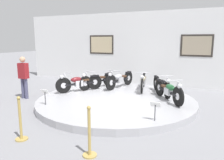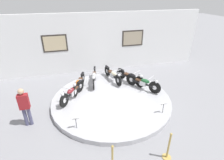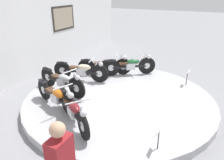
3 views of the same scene
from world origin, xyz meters
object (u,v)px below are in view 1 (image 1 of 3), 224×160
info_placard_front_centre (155,107)px  motorcycle_black (162,85)px  stanchion_post_left_of_entry (21,125)px  stanchion_post_right_of_entry (89,139)px  motorcycle_cream (143,81)px  motorcycle_green (169,90)px  info_placard_front_left (45,94)px  motorcycle_silver (120,79)px  motorcycle_maroon (79,82)px  motorcycle_orange (97,80)px  visitor_standing (24,75)px

info_placard_front_centre → motorcycle_black: bearing=97.5°
stanchion_post_left_of_entry → stanchion_post_right_of_entry: size_ratio=1.00×
motorcycle_black → stanchion_post_left_of_entry: size_ratio=1.71×
motorcycle_cream → motorcycle_black: bearing=-29.4°
motorcycle_green → stanchion_post_right_of_entry: 3.98m
motorcycle_green → info_placard_front_left: motorcycle_green is taller
motorcycle_silver → motorcycle_maroon: bearing=-134.0°
motorcycle_orange → motorcycle_black: motorcycle_black is taller
motorcycle_orange → motorcycle_black: size_ratio=1.06×
motorcycle_orange → motorcycle_black: (2.76, 0.00, 0.00)m
motorcycle_orange → info_placard_front_left: (-0.38, -2.82, -0.00)m
info_placard_front_left → visitor_standing: (-1.78, 0.91, 0.34)m
motorcycle_green → info_placard_front_centre: bearing=-90.4°
motorcycle_green → info_placard_front_left: (-3.53, -2.01, -0.02)m
info_placard_front_left → stanchion_post_right_of_entry: 3.24m
motorcycle_maroon → motorcycle_green: (3.54, 0.00, 0.01)m
info_placard_front_left → info_placard_front_centre: (3.51, 0.00, 0.00)m
motorcycle_silver → motorcycle_black: motorcycle_silver is taller
info_placard_front_left → visitor_standing: bearing=152.8°
motorcycle_orange → motorcycle_green: 3.25m
motorcycle_maroon → stanchion_post_right_of_entry: size_ratio=1.59×
motorcycle_maroon → info_placard_front_centre: 4.06m
info_placard_front_left → visitor_standing: 2.03m
motorcycle_orange → info_placard_front_centre: 4.21m
motorcycle_silver → visitor_standing: 3.86m
motorcycle_black → stanchion_post_right_of_entry: 4.71m
motorcycle_green → info_placard_front_left: 4.06m
motorcycle_silver → motorcycle_cream: (1.04, -0.00, -0.01)m
motorcycle_maroon → motorcycle_silver: 1.80m
motorcycle_silver → info_placard_front_left: motorcycle_silver is taller
stanchion_post_left_of_entry → motorcycle_cream: bearing=74.7°
motorcycle_green → stanchion_post_left_of_entry: stanchion_post_left_of_entry is taller
motorcycle_black → stanchion_post_left_of_entry: 5.20m
stanchion_post_left_of_entry → stanchion_post_right_of_entry: same height
motorcycle_cream → stanchion_post_right_of_entry: 5.18m
motorcycle_maroon → motorcycle_silver: bearing=46.0°
visitor_standing → motorcycle_orange: bearing=41.4°
stanchion_post_left_of_entry → info_placard_front_centre: bearing=35.0°
motorcycle_green → stanchion_post_left_of_entry: size_ratio=1.59×
motorcycle_orange → visitor_standing: (-2.16, -1.90, 0.34)m
motorcycle_cream → visitor_standing: bearing=-149.5°
motorcycle_cream → stanchion_post_right_of_entry: size_ratio=1.90×
info_placard_front_centre → motorcycle_cream: bearing=110.5°
visitor_standing → motorcycle_cream: bearing=30.5°
motorcycle_orange → motorcycle_silver: 0.99m
visitor_standing → stanchion_post_left_of_entry: size_ratio=1.59×
info_placard_front_centre → stanchion_post_left_of_entry: size_ratio=0.50×
motorcycle_cream → motorcycle_green: size_ratio=1.19×
motorcycle_cream → info_placard_front_left: bearing=-124.6°
info_placard_front_centre → visitor_standing: visitor_standing is taller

